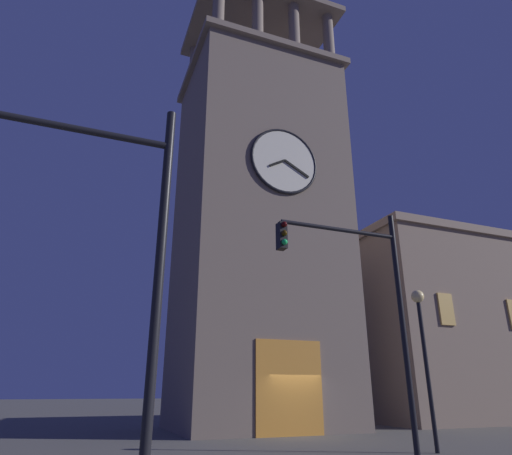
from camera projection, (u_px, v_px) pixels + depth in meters
name	position (u px, v px, depth m)	size (l,w,h in m)	color
ground_plane	(296.00, 436.00, 18.84)	(200.00, 200.00, 0.00)	#56544F
clocktower	(259.00, 222.00, 25.72)	(9.22, 7.86, 28.37)	#75665B
adjacent_wing_building	(491.00, 330.00, 31.25)	(21.71, 8.75, 11.71)	gray
traffic_signal_near	(366.00, 292.00, 12.32)	(3.88, 0.41, 6.87)	black
traffic_signal_mid	(91.00, 226.00, 6.79)	(3.72, 0.41, 6.54)	black
street_lamp	(423.00, 335.00, 14.99)	(0.44, 0.44, 5.16)	black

